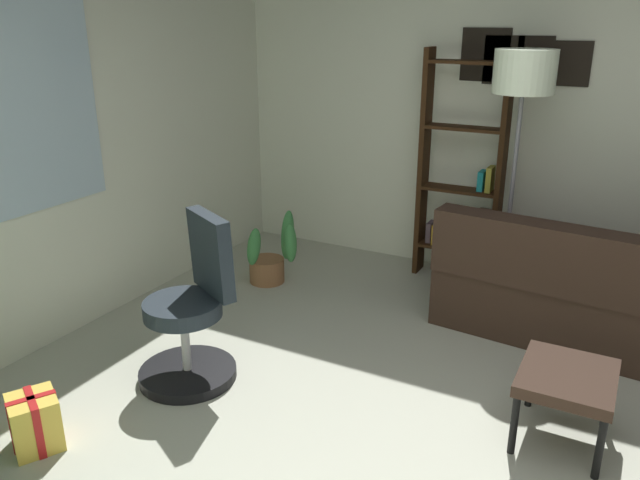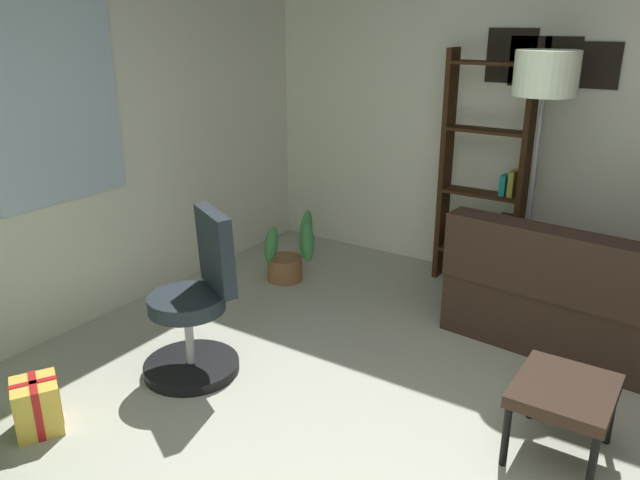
% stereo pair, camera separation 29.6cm
% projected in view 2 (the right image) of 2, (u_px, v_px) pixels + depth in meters
% --- Properties ---
extents(wall_back_with_windows, '(5.00, 0.12, 2.70)m').
position_uv_depth(wall_back_with_windows, '(31.00, 128.00, 3.72)').
color(wall_back_with_windows, silver).
rests_on(wall_back_with_windows, ground_plane).
extents(wall_right_with_frames, '(0.12, 5.40, 2.70)m').
position_uv_depth(wall_right_with_frames, '(603.00, 113.00, 4.32)').
color(wall_right_with_frames, silver).
rests_on(wall_right_with_frames, ground_plane).
extents(couch, '(1.67, 2.05, 0.82)m').
position_uv_depth(couch, '(634.00, 305.00, 3.89)').
color(couch, '#2F2118').
rests_on(couch, ground_plane).
extents(footstool, '(0.50, 0.44, 0.38)m').
position_uv_depth(footstool, '(564.00, 395.00, 2.89)').
color(footstool, '#2F2118').
rests_on(footstool, ground_plane).
extents(gift_box_gold, '(0.30, 0.31, 0.28)m').
position_uv_depth(gift_box_gold, '(37.00, 406.00, 3.13)').
color(gift_box_gold, gold).
rests_on(gift_box_gold, ground_plane).
extents(office_chair, '(0.58, 0.57, 0.97)m').
position_uv_depth(office_chair, '(197.00, 312.00, 3.59)').
color(office_chair, black).
rests_on(office_chair, ground_plane).
extents(bookshelf, '(0.18, 0.64, 1.78)m').
position_uv_depth(bookshelf, '(483.00, 186.00, 4.67)').
color(bookshelf, black).
rests_on(bookshelf, ground_plane).
extents(floor_lamp, '(0.40, 0.40, 1.79)m').
position_uv_depth(floor_lamp, '(544.00, 90.00, 3.93)').
color(floor_lamp, slate).
rests_on(floor_lamp, ground_plane).
extents(potted_plant, '(0.44, 0.40, 0.58)m').
position_uv_depth(potted_plant, '(289.00, 257.00, 4.89)').
color(potted_plant, brown).
rests_on(potted_plant, ground_plane).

